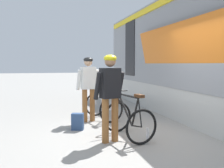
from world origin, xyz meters
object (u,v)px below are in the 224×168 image
at_px(water_bottle_near_the_bikes, 147,133).
at_px(backpack_on_platform, 78,122).
at_px(cyclist_near_in_dark, 110,90).
at_px(bicycle_near_black, 129,119).
at_px(bicycle_far_silver, 103,105).
at_px(cyclist_far_in_white, 88,83).

bearing_deg(water_bottle_near_the_bikes, backpack_on_platform, 141.35).
xyz_separation_m(cyclist_near_in_dark, water_bottle_near_the_bikes, (0.83, 0.03, -0.95)).
height_order(bicycle_near_black, bicycle_far_silver, same).
distance_m(backpack_on_platform, water_bottle_near_the_bikes, 1.72).
xyz_separation_m(bicycle_near_black, bicycle_far_silver, (-0.10, 1.91, 0.00)).
height_order(bicycle_near_black, backpack_on_platform, bicycle_near_black).
bearing_deg(bicycle_near_black, bicycle_far_silver, 93.09).
bearing_deg(cyclist_far_in_white, cyclist_near_in_dark, -86.74).
xyz_separation_m(bicycle_near_black, backpack_on_platform, (-0.96, 0.95, -0.20)).
xyz_separation_m(bicycle_near_black, water_bottle_near_the_bikes, (0.38, -0.13, -0.29)).
height_order(cyclist_near_in_dark, bicycle_near_black, cyclist_near_in_dark).
distance_m(bicycle_far_silver, water_bottle_near_the_bikes, 2.11).
height_order(bicycle_near_black, water_bottle_near_the_bikes, bicycle_near_black).
bearing_deg(backpack_on_platform, water_bottle_near_the_bikes, -20.26).
height_order(cyclist_near_in_dark, water_bottle_near_the_bikes, cyclist_near_in_dark).
xyz_separation_m(bicycle_far_silver, water_bottle_near_the_bikes, (0.49, -2.03, -0.29)).
bearing_deg(cyclist_near_in_dark, cyclist_far_in_white, 93.26).
xyz_separation_m(cyclist_far_in_white, bicycle_far_silver, (0.45, 0.17, -0.65)).
bearing_deg(bicycle_far_silver, cyclist_near_in_dark, -99.51).
bearing_deg(water_bottle_near_the_bikes, cyclist_far_in_white, 116.70).
distance_m(bicycle_far_silver, backpack_on_platform, 1.30).
relative_size(cyclist_near_in_dark, bicycle_far_silver, 1.47).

